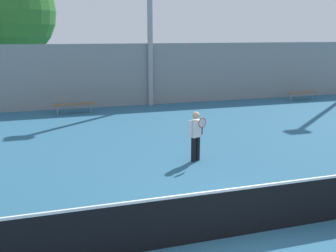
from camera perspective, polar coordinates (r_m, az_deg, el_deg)
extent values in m
plane|color=#285B7A|center=(8.14, 9.23, -15.57)|extent=(100.00, 100.00, 0.00)
cube|color=black|center=(7.92, 9.36, -12.48)|extent=(11.94, 0.03, 0.97)
cube|color=white|center=(7.71, 9.51, -9.05)|extent=(11.94, 0.04, 0.05)
cylinder|color=black|center=(12.26, 3.69, -3.41)|extent=(0.14, 0.14, 0.78)
cylinder|color=black|center=(12.38, 4.34, -3.25)|extent=(0.14, 0.14, 0.78)
cube|color=white|center=(12.15, 4.06, -0.36)|extent=(0.39, 0.31, 0.53)
cylinder|color=white|center=(12.00, 3.28, -0.48)|extent=(0.10, 0.10, 0.52)
cylinder|color=white|center=(12.30, 4.82, -0.17)|extent=(0.10, 0.10, 0.52)
sphere|color=#DBAD89|center=(12.06, 4.09, 1.54)|extent=(0.23, 0.23, 0.23)
cylinder|color=black|center=(11.96, 4.97, -0.72)|extent=(0.03, 0.03, 0.22)
torus|color=red|center=(11.90, 4.99, 0.47)|extent=(0.30, 0.14, 0.31)
cylinder|color=silver|center=(11.90, 4.99, 0.47)|extent=(0.25, 0.10, 0.27)
cube|color=brown|center=(20.18, -13.51, 3.12)|extent=(2.02, 0.40, 0.04)
cylinder|color=gray|center=(20.19, -15.76, 2.28)|extent=(0.06, 0.06, 0.45)
cylinder|color=gray|center=(20.30, -11.20, 2.59)|extent=(0.06, 0.06, 0.45)
cube|color=brown|center=(24.92, 18.87, 4.66)|extent=(1.86, 0.40, 0.04)
cylinder|color=gray|center=(24.53, 17.42, 4.05)|extent=(0.06, 0.06, 0.45)
cylinder|color=gray|center=(25.41, 20.19, 4.14)|extent=(0.06, 0.06, 0.45)
cylinder|color=#939399|center=(21.75, -2.61, 13.79)|extent=(0.30, 0.30, 8.21)
cube|color=gray|center=(21.52, -8.62, 7.23)|extent=(33.40, 0.06, 3.38)
cylinder|color=brown|center=(28.11, -21.95, 7.15)|extent=(0.49, 0.49, 2.73)
sphere|color=#2D6B28|center=(28.03, -22.66, 15.13)|extent=(6.40, 6.40, 6.40)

